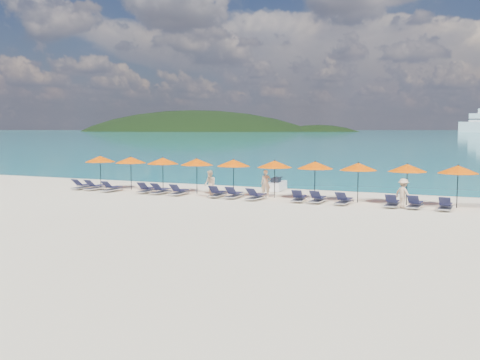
% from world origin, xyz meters
% --- Properties ---
extents(ground, '(1400.00, 1400.00, 0.00)m').
position_xyz_m(ground, '(0.00, 0.00, 0.00)').
color(ground, beige).
extents(sea, '(1600.00, 1300.00, 0.01)m').
position_xyz_m(sea, '(0.00, 660.00, 0.01)').
color(sea, '#1FA9B2').
rests_on(sea, ground).
extents(headland_main, '(374.00, 242.00, 126.50)m').
position_xyz_m(headland_main, '(-300.00, 540.00, -38.00)').
color(headland_main, black).
rests_on(headland_main, ground).
extents(headland_small, '(162.00, 126.00, 85.50)m').
position_xyz_m(headland_small, '(-150.00, 560.00, -35.00)').
color(headland_small, black).
rests_on(headland_small, ground).
extents(jetski, '(1.13, 2.46, 0.85)m').
position_xyz_m(jetski, '(0.14, 8.75, 0.35)').
color(jetski, white).
rests_on(jetski, ground).
extents(beachgoer_a, '(0.70, 0.58, 1.63)m').
position_xyz_m(beachgoer_a, '(0.70, 5.28, 0.81)').
color(beachgoer_a, '#E0B88F').
rests_on(beachgoer_a, ground).
extents(beachgoer_b, '(0.91, 0.85, 1.63)m').
position_xyz_m(beachgoer_b, '(-2.27, 3.67, 0.82)').
color(beachgoer_b, '#E0B88F').
rests_on(beachgoer_b, ground).
extents(beachgoer_c, '(1.09, 0.94, 1.55)m').
position_xyz_m(beachgoer_c, '(8.89, 3.84, 0.78)').
color(beachgoer_c, '#E0B88F').
rests_on(beachgoer_c, ground).
extents(umbrella_0, '(2.10, 2.10, 2.28)m').
position_xyz_m(umbrella_0, '(-11.53, 5.14, 2.02)').
color(umbrella_0, black).
rests_on(umbrella_0, ground).
extents(umbrella_1, '(2.10, 2.10, 2.28)m').
position_xyz_m(umbrella_1, '(-8.93, 5.06, 2.02)').
color(umbrella_1, black).
rests_on(umbrella_1, ground).
extents(umbrella_2, '(2.10, 2.10, 2.28)m').
position_xyz_m(umbrella_2, '(-6.44, 5.09, 2.02)').
color(umbrella_2, black).
rests_on(umbrella_2, ground).
extents(umbrella_3, '(2.10, 2.10, 2.28)m').
position_xyz_m(umbrella_3, '(-3.88, 5.02, 2.02)').
color(umbrella_3, black).
rests_on(umbrella_3, ground).
extents(umbrella_4, '(2.10, 2.10, 2.28)m').
position_xyz_m(umbrella_4, '(-1.33, 5.04, 2.02)').
color(umbrella_4, black).
rests_on(umbrella_4, ground).
extents(umbrella_5, '(2.10, 2.10, 2.28)m').
position_xyz_m(umbrella_5, '(1.34, 5.08, 2.02)').
color(umbrella_5, black).
rests_on(umbrella_5, ground).
extents(umbrella_6, '(2.10, 2.10, 2.28)m').
position_xyz_m(umbrella_6, '(3.79, 5.15, 2.02)').
color(umbrella_6, black).
rests_on(umbrella_6, ground).
extents(umbrella_7, '(2.10, 2.10, 2.28)m').
position_xyz_m(umbrella_7, '(6.30, 5.02, 2.02)').
color(umbrella_7, black).
rests_on(umbrella_7, ground).
extents(umbrella_8, '(2.10, 2.10, 2.28)m').
position_xyz_m(umbrella_8, '(8.91, 5.13, 2.02)').
color(umbrella_8, black).
rests_on(umbrella_8, ground).
extents(umbrella_9, '(2.10, 2.10, 2.28)m').
position_xyz_m(umbrella_9, '(11.44, 5.05, 2.02)').
color(umbrella_9, black).
rests_on(umbrella_9, ground).
extents(lounger_0, '(0.69, 1.72, 0.66)m').
position_xyz_m(lounger_0, '(-12.08, 3.91, 0.24)').
color(lounger_0, silver).
rests_on(lounger_0, ground).
extents(lounger_1, '(0.72, 1.73, 0.66)m').
position_xyz_m(lounger_1, '(-11.00, 3.88, 0.24)').
color(lounger_1, silver).
rests_on(lounger_1, ground).
extents(lounger_2, '(0.64, 1.71, 0.66)m').
position_xyz_m(lounger_2, '(-9.44, 3.62, 0.24)').
color(lounger_2, silver).
rests_on(lounger_2, ground).
extents(lounger_3, '(0.77, 1.75, 0.66)m').
position_xyz_m(lounger_3, '(-6.94, 3.92, 0.24)').
color(lounger_3, silver).
rests_on(lounger_3, ground).
extents(lounger_4, '(0.64, 1.71, 0.66)m').
position_xyz_m(lounger_4, '(-5.83, 3.85, 0.24)').
color(lounger_4, silver).
rests_on(lounger_4, ground).
extents(lounger_5, '(0.68, 1.72, 0.66)m').
position_xyz_m(lounger_5, '(-4.45, 3.76, 0.24)').
color(lounger_5, silver).
rests_on(lounger_5, ground).
extents(lounger_6, '(0.74, 1.74, 0.66)m').
position_xyz_m(lounger_6, '(-1.88, 3.90, 0.24)').
color(lounger_6, silver).
rests_on(lounger_6, ground).
extents(lounger_7, '(0.66, 1.71, 0.66)m').
position_xyz_m(lounger_7, '(-0.75, 3.86, 0.24)').
color(lounger_7, silver).
rests_on(lounger_7, ground).
extents(lounger_8, '(0.78, 1.75, 0.66)m').
position_xyz_m(lounger_8, '(0.73, 3.64, 0.24)').
color(lounger_8, silver).
rests_on(lounger_8, ground).
extents(lounger_9, '(0.79, 1.75, 0.66)m').
position_xyz_m(lounger_9, '(3.24, 3.91, 0.24)').
color(lounger_9, silver).
rests_on(lounger_9, ground).
extents(lounger_10, '(0.63, 1.70, 0.66)m').
position_xyz_m(lounger_10, '(4.31, 3.95, 0.24)').
color(lounger_10, silver).
rests_on(lounger_10, ground).
extents(lounger_11, '(0.75, 1.74, 0.66)m').
position_xyz_m(lounger_11, '(5.79, 3.87, 0.24)').
color(lounger_11, silver).
rests_on(lounger_11, ground).
extents(lounger_12, '(0.62, 1.70, 0.66)m').
position_xyz_m(lounger_12, '(8.33, 3.94, 0.24)').
color(lounger_12, silver).
rests_on(lounger_12, ground).
extents(lounger_13, '(0.75, 1.74, 0.66)m').
position_xyz_m(lounger_13, '(9.47, 3.99, 0.24)').
color(lounger_13, silver).
rests_on(lounger_13, ground).
extents(lounger_14, '(0.67, 1.72, 0.66)m').
position_xyz_m(lounger_14, '(10.95, 3.94, 0.24)').
color(lounger_14, silver).
rests_on(lounger_14, ground).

